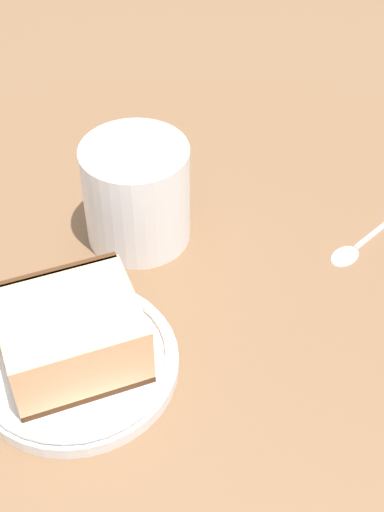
# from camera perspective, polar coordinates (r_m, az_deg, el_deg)

# --- Properties ---
(ground_plane) EXTENTS (1.45, 1.45, 0.02)m
(ground_plane) POSITION_cam_1_polar(r_m,az_deg,el_deg) (0.56, -3.63, -7.42)
(ground_plane) COLOR brown
(small_plate) EXTENTS (0.15, 0.15, 0.02)m
(small_plate) POSITION_cam_1_polar(r_m,az_deg,el_deg) (0.54, -9.14, -8.19)
(small_plate) COLOR white
(small_plate) RESTS_ON ground_plane
(cake_slice) EXTENTS (0.12, 0.13, 0.05)m
(cake_slice) POSITION_cam_1_polar(r_m,az_deg,el_deg) (0.52, -9.57, -6.02)
(cake_slice) COLOR #472814
(cake_slice) RESTS_ON small_plate
(tea_mug) EXTENTS (0.12, 0.09, 0.09)m
(tea_mug) POSITION_cam_1_polar(r_m,az_deg,el_deg) (0.61, -4.37, 5.08)
(tea_mug) COLOR white
(tea_mug) RESTS_ON ground_plane
(teaspoon) EXTENTS (0.12, 0.09, 0.01)m
(teaspoon) POSITION_cam_1_polar(r_m,az_deg,el_deg) (0.65, 13.39, 1.26)
(teaspoon) COLOR silver
(teaspoon) RESTS_ON ground_plane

